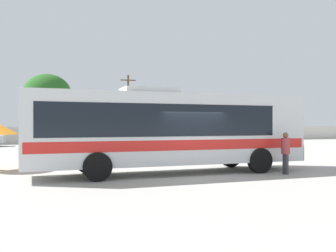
{
  "coord_description": "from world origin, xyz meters",
  "views": [
    {
      "loc": [
        -6.07,
        -13.7,
        2.02
      ],
      "look_at": [
        0.52,
        3.86,
        1.94
      ],
      "focal_mm": 40.33,
      "sensor_mm": 36.0,
      "label": 1
    }
  ],
  "objects_px": {
    "coach_bus_silver_red": "(166,128)",
    "attendant_by_bus_door": "(286,150)",
    "parked_car_second_silver": "(49,137)",
    "roadside_tree_midleft": "(47,94)",
    "utility_pole_near": "(128,107)"
  },
  "relations": [
    {
      "from": "coach_bus_silver_red",
      "to": "attendant_by_bus_door",
      "type": "distance_m",
      "value": 4.94
    },
    {
      "from": "utility_pole_near",
      "to": "roadside_tree_midleft",
      "type": "xyz_separation_m",
      "value": [
        -9.07,
        2.92,
        1.48
      ]
    },
    {
      "from": "coach_bus_silver_red",
      "to": "attendant_by_bus_door",
      "type": "relative_size",
      "value": 6.82
    },
    {
      "from": "coach_bus_silver_red",
      "to": "parked_car_second_silver",
      "type": "height_order",
      "value": "coach_bus_silver_red"
    },
    {
      "from": "parked_car_second_silver",
      "to": "roadside_tree_midleft",
      "type": "distance_m",
      "value": 10.05
    },
    {
      "from": "roadside_tree_midleft",
      "to": "utility_pole_near",
      "type": "bearing_deg",
      "value": -17.86
    },
    {
      "from": "coach_bus_silver_red",
      "to": "utility_pole_near",
      "type": "distance_m",
      "value": 30.02
    },
    {
      "from": "attendant_by_bus_door",
      "to": "coach_bus_silver_red",
      "type": "bearing_deg",
      "value": 157.21
    },
    {
      "from": "coach_bus_silver_red",
      "to": "utility_pole_near",
      "type": "xyz_separation_m",
      "value": [
        5.99,
        29.33,
        2.27
      ]
    },
    {
      "from": "utility_pole_near",
      "to": "coach_bus_silver_red",
      "type": "bearing_deg",
      "value": -101.54
    },
    {
      "from": "parked_car_second_silver",
      "to": "utility_pole_near",
      "type": "relative_size",
      "value": 0.58
    },
    {
      "from": "attendant_by_bus_door",
      "to": "roadside_tree_midleft",
      "type": "xyz_separation_m",
      "value": [
        -7.56,
        34.13,
        4.66
      ]
    },
    {
      "from": "parked_car_second_silver",
      "to": "roadside_tree_midleft",
      "type": "height_order",
      "value": "roadside_tree_midleft"
    },
    {
      "from": "parked_car_second_silver",
      "to": "utility_pole_near",
      "type": "bearing_deg",
      "value": 32.21
    },
    {
      "from": "utility_pole_near",
      "to": "roadside_tree_midleft",
      "type": "relative_size",
      "value": 0.99
    }
  ]
}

